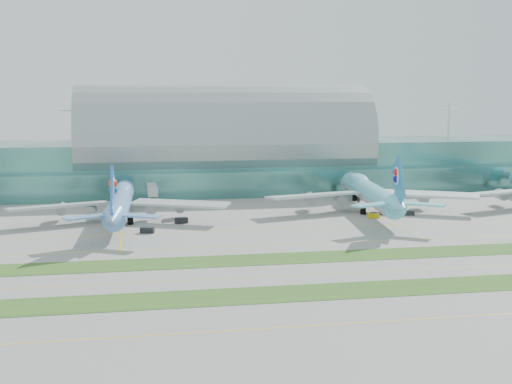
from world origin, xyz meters
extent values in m
plane|color=gray|center=(0.00, 0.00, 0.00)|extent=(700.00, 700.00, 0.00)
cube|color=#3D7A75|center=(0.00, 130.00, 10.00)|extent=(340.00, 42.00, 20.00)
cube|color=#3D7A75|center=(0.00, 106.00, 5.00)|extent=(340.00, 8.00, 10.00)
ellipsoid|color=#9EA5A8|center=(0.00, 130.00, 20.00)|extent=(340.00, 46.20, 16.17)
cylinder|color=white|center=(0.00, 130.00, 28.00)|extent=(0.80, 0.80, 16.00)
cube|color=#B2B7B7|center=(-31.00, 95.00, 5.50)|extent=(3.50, 22.00, 3.00)
cylinder|color=black|center=(-31.00, 85.00, 2.00)|extent=(1.00, 1.00, 4.00)
cube|color=#B2B7B7|center=(44.00, 95.00, 5.50)|extent=(3.50, 22.00, 3.00)
cylinder|color=black|center=(44.00, 85.00, 2.00)|extent=(1.00, 1.00, 4.00)
cube|color=#2D591E|center=(0.00, -28.00, 0.04)|extent=(420.00, 12.00, 0.08)
cube|color=#2D591E|center=(0.00, 2.00, 0.04)|extent=(420.00, 12.00, 0.08)
cube|color=yellow|center=(0.00, -48.00, 0.01)|extent=(420.00, 0.35, 0.01)
cube|color=yellow|center=(0.00, -14.00, 0.01)|extent=(420.00, 0.35, 0.01)
cube|color=yellow|center=(0.00, 18.00, 0.01)|extent=(420.00, 0.35, 0.01)
cube|color=yellow|center=(0.00, 40.00, 0.01)|extent=(420.00, 0.35, 0.01)
cylinder|color=#6AA2EA|center=(-41.99, 59.10, 6.23)|extent=(9.55, 63.52, 6.33)
ellipsoid|color=#6AA2EA|center=(-41.09, 76.79, 7.97)|extent=(6.98, 19.52, 4.51)
cone|color=#6AA2EA|center=(-40.25, 93.15, 6.23)|extent=(6.58, 5.42, 6.33)
cone|color=#6AA2EA|center=(-43.81, 23.42, 7.45)|extent=(6.47, 9.48, 6.01)
cube|color=silver|center=(-60.44, 58.00, 5.82)|extent=(31.45, 17.27, 1.25)
cylinder|color=#92959A|center=(-55.58, 63.27, 3.67)|extent=(3.75, 5.78, 3.47)
cube|color=silver|center=(-23.75, 56.12, 5.82)|extent=(31.01, 19.87, 1.25)
cylinder|color=#92959A|center=(-28.05, 61.86, 3.67)|extent=(3.75, 5.78, 3.47)
cube|color=blue|center=(-43.71, 25.46, 13.88)|extent=(1.30, 13.43, 14.71)
cylinder|color=white|center=(-43.66, 26.48, 15.41)|extent=(1.17, 4.94, 4.90)
cylinder|color=black|center=(-40.77, 83.11, 1.53)|extent=(1.84, 1.84, 3.06)
cylinder|color=black|center=(-45.26, 55.18, 1.53)|extent=(1.84, 1.84, 3.06)
cylinder|color=black|center=(-39.14, 54.87, 1.53)|extent=(1.84, 1.84, 3.06)
cylinder|color=#6DD6F1|center=(40.76, 63.54, 6.60)|extent=(14.78, 67.44, 6.71)
ellipsoid|color=#6DD6F1|center=(43.03, 82.20, 8.45)|extent=(8.80, 21.03, 4.78)
cone|color=#6DD6F1|center=(45.13, 99.44, 6.60)|extent=(7.32, 6.19, 6.71)
cone|color=#6DD6F1|center=(36.17, 25.93, 7.90)|extent=(7.51, 10.44, 6.38)
cube|color=silver|center=(21.15, 63.75, 6.17)|extent=(33.48, 16.31, 1.32)
cylinder|color=gray|center=(26.70, 68.96, 3.90)|extent=(4.37, 6.36, 3.68)
cube|color=silver|center=(59.84, 59.04, 6.17)|extent=(32.37, 22.86, 1.32)
cylinder|color=gray|center=(55.71, 65.43, 3.90)|extent=(4.37, 6.36, 3.68)
cube|color=teal|center=(36.44, 28.08, 14.72)|extent=(2.37, 14.20, 15.61)
cylinder|color=white|center=(36.57, 29.15, 16.35)|extent=(1.60, 5.28, 5.20)
cylinder|color=black|center=(43.84, 88.86, 1.62)|extent=(1.95, 1.95, 3.25)
cylinder|color=black|center=(37.01, 59.64, 1.62)|extent=(1.95, 1.95, 3.25)
cylinder|color=black|center=(43.46, 58.85, 1.62)|extent=(1.95, 1.95, 3.25)
cube|color=silver|center=(91.14, 61.46, 6.00)|extent=(32.50, 16.95, 1.29)
cube|color=black|center=(-34.49, 40.33, 0.86)|extent=(4.36, 3.12, 1.71)
cube|color=black|center=(-23.65, 53.83, 0.89)|extent=(4.15, 2.50, 1.78)
cube|color=#C4AB0B|center=(37.83, 51.87, 0.71)|extent=(3.62, 1.93, 1.41)
cube|color=black|center=(51.26, 54.78, 0.70)|extent=(3.46, 2.31, 1.40)
camera|label=1|loc=(-40.32, -162.90, 39.87)|focal=50.00mm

